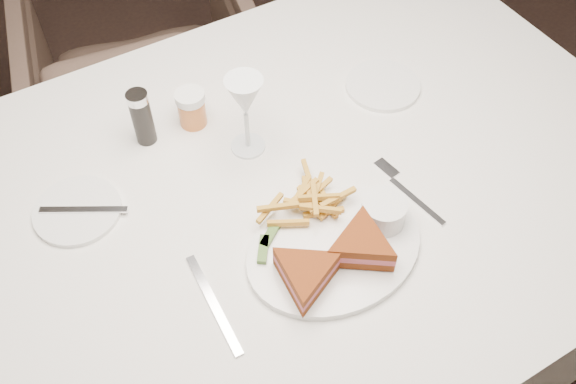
# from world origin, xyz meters

# --- Properties ---
(ground) EXTENTS (5.00, 5.00, 0.00)m
(ground) POSITION_xyz_m (0.00, 0.00, 0.00)
(ground) COLOR black
(ground) RESTS_ON ground
(table) EXTENTS (1.56, 1.05, 0.75)m
(table) POSITION_xyz_m (0.08, -0.19, 0.38)
(table) COLOR silver
(table) RESTS_ON ground
(chair_far) EXTENTS (0.80, 0.77, 0.69)m
(chair_far) POSITION_xyz_m (0.13, 0.71, 0.35)
(chair_far) COLOR #4A372D
(chair_far) RESTS_ON ground
(table_setting) EXTENTS (0.84, 0.59, 0.18)m
(table_setting) POSITION_xyz_m (0.08, -0.25, 0.79)
(table_setting) COLOR white
(table_setting) RESTS_ON table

